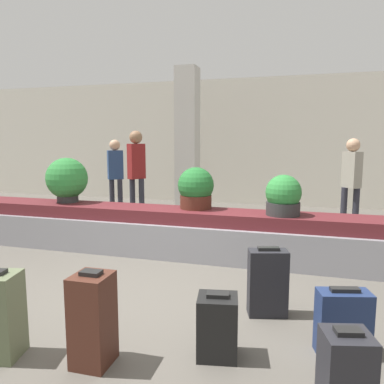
{
  "coord_description": "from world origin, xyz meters",
  "views": [
    {
      "loc": [
        1.46,
        -3.34,
        1.6
      ],
      "look_at": [
        0.0,
        1.62,
        0.91
      ],
      "focal_mm": 35.0,
      "sensor_mm": 36.0,
      "label": 1
    }
  ],
  "objects_px": {
    "traveler_0": "(351,177)",
    "traveler_2": "(136,167)",
    "suitcase_2": "(93,319)",
    "potted_plant_1": "(67,180)",
    "suitcase_5": "(217,326)",
    "pillar": "(187,142)",
    "traveler_1": "(115,170)",
    "suitcase_3": "(268,282)",
    "potted_plant_0": "(196,189)",
    "potted_plant_2": "(283,196)",
    "suitcase_1": "(346,374)",
    "suitcase_0": "(343,323)"
  },
  "relations": [
    {
      "from": "suitcase_5",
      "to": "potted_plant_2",
      "type": "relative_size",
      "value": 0.94
    },
    {
      "from": "potted_plant_0",
      "to": "traveler_0",
      "type": "height_order",
      "value": "traveler_0"
    },
    {
      "from": "traveler_1",
      "to": "traveler_2",
      "type": "distance_m",
      "value": 0.94
    },
    {
      "from": "suitcase_1",
      "to": "suitcase_3",
      "type": "xyz_separation_m",
      "value": [
        -0.56,
        1.18,
        0.06
      ]
    },
    {
      "from": "traveler_2",
      "to": "potted_plant_1",
      "type": "bearing_deg",
      "value": -159.2
    },
    {
      "from": "suitcase_5",
      "to": "suitcase_2",
      "type": "bearing_deg",
      "value": -167.97
    },
    {
      "from": "pillar",
      "to": "suitcase_0",
      "type": "relative_size",
      "value": 6.08
    },
    {
      "from": "suitcase_5",
      "to": "potted_plant_0",
      "type": "relative_size",
      "value": 0.84
    },
    {
      "from": "traveler_2",
      "to": "traveler_1",
      "type": "bearing_deg",
      "value": 87.07
    },
    {
      "from": "potted_plant_1",
      "to": "traveler_2",
      "type": "xyz_separation_m",
      "value": [
        0.38,
        1.76,
        0.09
      ]
    },
    {
      "from": "suitcase_2",
      "to": "potted_plant_1",
      "type": "bearing_deg",
      "value": 125.88
    },
    {
      "from": "traveler_1",
      "to": "potted_plant_1",
      "type": "bearing_deg",
      "value": -118.99
    },
    {
      "from": "suitcase_1",
      "to": "potted_plant_1",
      "type": "bearing_deg",
      "value": 129.34
    },
    {
      "from": "pillar",
      "to": "traveler_1",
      "type": "xyz_separation_m",
      "value": [
        -1.48,
        -0.55,
        -0.62
      ]
    },
    {
      "from": "pillar",
      "to": "suitcase_0",
      "type": "bearing_deg",
      "value": -61.18
    },
    {
      "from": "pillar",
      "to": "suitcase_1",
      "type": "xyz_separation_m",
      "value": [
        2.72,
        -5.71,
        -1.35
      ]
    },
    {
      "from": "pillar",
      "to": "potted_plant_2",
      "type": "xyz_separation_m",
      "value": [
        2.22,
        -2.99,
        -0.7
      ]
    },
    {
      "from": "suitcase_3",
      "to": "potted_plant_1",
      "type": "xyz_separation_m",
      "value": [
        -3.27,
        1.67,
        0.7
      ]
    },
    {
      "from": "traveler_0",
      "to": "traveler_2",
      "type": "xyz_separation_m",
      "value": [
        -4.0,
        -0.29,
        0.12
      ]
    },
    {
      "from": "suitcase_2",
      "to": "potted_plant_0",
      "type": "bearing_deg",
      "value": 89.46
    },
    {
      "from": "suitcase_5",
      "to": "potted_plant_0",
      "type": "distance_m",
      "value": 2.74
    },
    {
      "from": "suitcase_5",
      "to": "potted_plant_0",
      "type": "xyz_separation_m",
      "value": [
        -0.88,
        2.5,
        0.7
      ]
    },
    {
      "from": "suitcase_2",
      "to": "traveler_1",
      "type": "xyz_separation_m",
      "value": [
        -2.51,
        5.13,
        0.64
      ]
    },
    {
      "from": "suitcase_3",
      "to": "potted_plant_1",
      "type": "relative_size",
      "value": 0.92
    },
    {
      "from": "suitcase_2",
      "to": "suitcase_5",
      "type": "bearing_deg",
      "value": 21.21
    },
    {
      "from": "suitcase_5",
      "to": "pillar",
      "type": "bearing_deg",
      "value": 98.88
    },
    {
      "from": "suitcase_2",
      "to": "traveler_0",
      "type": "distance_m",
      "value": 5.4
    },
    {
      "from": "potted_plant_0",
      "to": "suitcase_0",
      "type": "bearing_deg",
      "value": -51.12
    },
    {
      "from": "suitcase_3",
      "to": "potted_plant_0",
      "type": "distance_m",
      "value": 2.15
    },
    {
      "from": "potted_plant_2",
      "to": "traveler_2",
      "type": "bearing_deg",
      "value": 147.24
    },
    {
      "from": "suitcase_3",
      "to": "potted_plant_1",
      "type": "distance_m",
      "value": 3.74
    },
    {
      "from": "suitcase_0",
      "to": "suitcase_1",
      "type": "xyz_separation_m",
      "value": [
        -0.05,
        -0.67,
        0.0
      ]
    },
    {
      "from": "potted_plant_1",
      "to": "potted_plant_2",
      "type": "relative_size",
      "value": 1.33
    },
    {
      "from": "potted_plant_2",
      "to": "traveler_0",
      "type": "distance_m",
      "value": 2.43
    },
    {
      "from": "traveler_0",
      "to": "traveler_2",
      "type": "relative_size",
      "value": 0.91
    },
    {
      "from": "pillar",
      "to": "potted_plant_0",
      "type": "bearing_deg",
      "value": -70.65
    },
    {
      "from": "suitcase_1",
      "to": "potted_plant_0",
      "type": "height_order",
      "value": "potted_plant_0"
    },
    {
      "from": "potted_plant_1",
      "to": "traveler_0",
      "type": "height_order",
      "value": "traveler_0"
    },
    {
      "from": "traveler_1",
      "to": "pillar",
      "type": "bearing_deg",
      "value": -17.84
    },
    {
      "from": "suitcase_0",
      "to": "suitcase_1",
      "type": "distance_m",
      "value": 0.67
    },
    {
      "from": "pillar",
      "to": "potted_plant_0",
      "type": "distance_m",
      "value": 3.08
    },
    {
      "from": "suitcase_5",
      "to": "suitcase_3",
      "type": "bearing_deg",
      "value": 59.2
    },
    {
      "from": "suitcase_1",
      "to": "potted_plant_1",
      "type": "relative_size",
      "value": 0.76
    },
    {
      "from": "pillar",
      "to": "potted_plant_1",
      "type": "distance_m",
      "value": 3.12
    },
    {
      "from": "pillar",
      "to": "suitcase_0",
      "type": "height_order",
      "value": "pillar"
    },
    {
      "from": "suitcase_1",
      "to": "potted_plant_0",
      "type": "distance_m",
      "value": 3.43
    },
    {
      "from": "pillar",
      "to": "traveler_0",
      "type": "relative_size",
      "value": 1.92
    },
    {
      "from": "suitcase_0",
      "to": "potted_plant_2",
      "type": "bearing_deg",
      "value": 90.7
    },
    {
      "from": "suitcase_2",
      "to": "traveler_1",
      "type": "distance_m",
      "value": 5.75
    },
    {
      "from": "suitcase_3",
      "to": "suitcase_5",
      "type": "relative_size",
      "value": 1.3
    }
  ]
}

